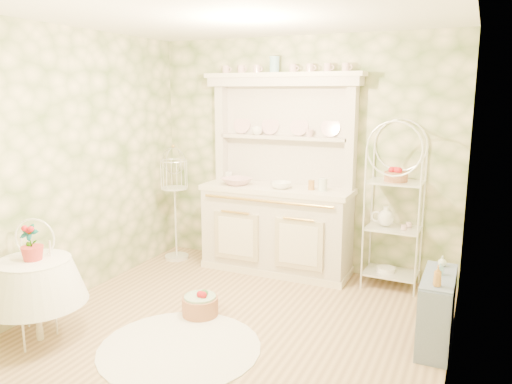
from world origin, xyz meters
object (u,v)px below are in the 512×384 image
at_px(side_shelf, 437,311).
at_px(round_table, 37,306).
at_px(cafe_chair, 23,296).
at_px(floor_basket, 200,305).
at_px(bakers_rack, 395,199).
at_px(kitchen_dresser, 277,175).
at_px(birdcage_stand, 175,203).

bearing_deg(side_shelf, round_table, -159.97).
height_order(cafe_chair, floor_basket, cafe_chair).
distance_m(bakers_rack, floor_basket, 2.29).
bearing_deg(side_shelf, kitchen_dresser, 146.65).
relative_size(side_shelf, floor_basket, 2.22).
xyz_separation_m(side_shelf, floor_basket, (-2.07, -0.32, -0.20)).
bearing_deg(cafe_chair, bakers_rack, 22.28).
bearing_deg(side_shelf, cafe_chair, -160.10).
xyz_separation_m(bakers_rack, birdcage_stand, (-2.63, -0.18, -0.25)).
bearing_deg(cafe_chair, birdcage_stand, 68.80).
bearing_deg(round_table, bakers_rack, 44.39).
height_order(kitchen_dresser, cafe_chair, kitchen_dresser).
xyz_separation_m(side_shelf, birdcage_stand, (-3.19, 0.98, 0.42)).
bearing_deg(round_table, birdcage_stand, 92.92).
height_order(kitchen_dresser, birdcage_stand, kitchen_dresser).
xyz_separation_m(side_shelf, round_table, (-3.08, -1.29, 0.00)).
bearing_deg(side_shelf, bakers_rack, 113.02).
height_order(cafe_chair, birdcage_stand, birdcage_stand).
relative_size(side_shelf, birdcage_stand, 0.49).
xyz_separation_m(bakers_rack, side_shelf, (0.56, -1.17, -0.67)).
bearing_deg(kitchen_dresser, cafe_chair, -118.20).
distance_m(bakers_rack, birdcage_stand, 2.65).
bearing_deg(bakers_rack, floor_basket, -132.95).
height_order(bakers_rack, side_shelf, bakers_rack).
relative_size(kitchen_dresser, floor_basket, 7.16).
relative_size(bakers_rack, birdcage_stand, 1.35).
bearing_deg(kitchen_dresser, side_shelf, -30.60).
bearing_deg(side_shelf, birdcage_stand, 160.11).
relative_size(birdcage_stand, floor_basket, 4.50).
bearing_deg(cafe_chair, kitchen_dresser, 40.50).
relative_size(bakers_rack, floor_basket, 6.07).
bearing_deg(birdcage_stand, side_shelf, -17.14).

